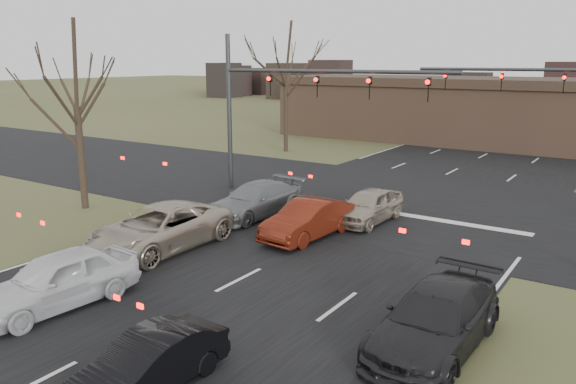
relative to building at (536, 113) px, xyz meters
name	(u,v)px	position (x,y,z in m)	size (l,w,h in m)	color
ground	(169,316)	(-2.00, -38.00, -2.67)	(360.00, 360.00, 0.00)	#484E29
road_main	(552,121)	(-2.00, 22.00, -2.66)	(14.00, 300.00, 0.02)	black
road_cross	(393,201)	(-2.00, -23.00, -2.65)	(200.00, 14.00, 0.02)	black
building	(536,113)	(0.00, 0.00, 0.00)	(42.40, 10.40, 5.30)	brown
mast_arm_near	(281,94)	(-7.23, -25.00, 2.41)	(12.12, 0.24, 8.00)	#383A3D
mast_arm_far	(570,93)	(4.18, -15.00, 2.35)	(11.12, 0.24, 8.00)	#383A3D
tree_left_near	(73,63)	(-13.50, -32.00, 3.90)	(5.10, 5.10, 8.50)	black
tree_left_far	(286,51)	(-15.00, -13.00, 4.68)	(5.70, 5.70, 9.50)	black
car_silver_suv	(160,228)	(-6.20, -34.26, -1.86)	(2.67, 5.78, 1.61)	#B1A48F
car_white_sedan	(57,280)	(-5.00, -39.24, -1.88)	(1.84, 4.58, 1.56)	silver
car_black_hatch	(148,364)	(0.20, -40.73, -2.06)	(1.28, 3.68, 1.21)	black
car_charcoal_sedan	(436,319)	(4.50, -35.70, -1.93)	(2.05, 5.03, 1.46)	black
car_grey_ahead	(256,200)	(-6.00, -28.76, -1.93)	(2.06, 5.08, 1.47)	slate
car_red_ahead	(308,219)	(-2.50, -30.09, -1.94)	(1.54, 4.41, 1.45)	#601B0D
car_silver_ahead	(369,206)	(-1.50, -26.83, -1.95)	(1.68, 4.17, 1.42)	#A99D89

